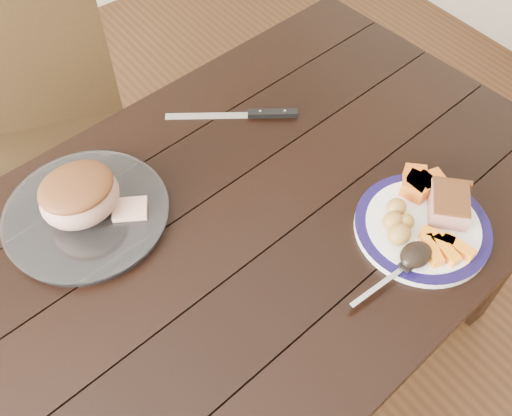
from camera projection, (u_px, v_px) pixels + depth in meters
ground at (232, 372)px, 1.77m from camera, size 4.00×4.00×0.00m
dining_table at (221, 259)px, 1.25m from camera, size 1.67×1.02×0.75m
chair_far at (53, 132)px, 1.67m from camera, size 0.55×0.55×0.93m
dinner_plate at (422, 228)px, 1.17m from camera, size 0.28×0.28×0.02m
plate_rim at (423, 225)px, 1.17m from camera, size 0.28×0.28×0.02m
serving_platter at (87, 215)px, 1.19m from camera, size 0.33×0.33×0.02m
pork_slice at (449, 205)px, 1.17m from camera, size 0.12×0.12×0.04m
roasted_potatoes at (398, 222)px, 1.14m from camera, size 0.09×0.09×0.04m
carrot_batons at (443, 246)px, 1.12m from camera, size 0.09×0.11×0.02m
pumpkin_wedges at (420, 184)px, 1.20m from camera, size 0.10×0.09×0.04m
dark_mushroom at (416, 255)px, 1.10m from camera, size 0.07×0.05×0.03m
fork at (391, 278)px, 1.09m from camera, size 0.18×0.03×0.00m
roast_joint at (80, 197)px, 1.14m from camera, size 0.16×0.14×0.11m
cut_slice at (130, 210)px, 1.18m from camera, size 0.09×0.08×0.02m
carving_knife at (256, 114)px, 1.38m from camera, size 0.27×0.21×0.01m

